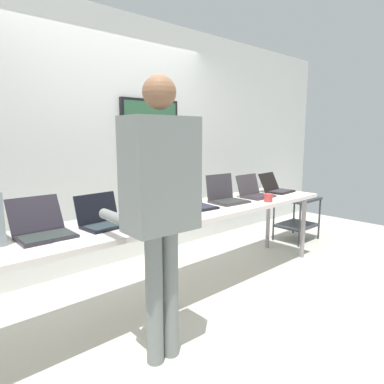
{
  "coord_description": "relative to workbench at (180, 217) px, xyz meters",
  "views": [
    {
      "loc": [
        -1.95,
        -2.29,
        1.46
      ],
      "look_at": [
        0.17,
        0.02,
        0.93
      ],
      "focal_mm": 32.31,
      "sensor_mm": 36.0,
      "label": 1
    }
  ],
  "objects": [
    {
      "name": "laptop_station_1",
      "position": [
        -0.74,
        0.03,
        0.1
      ],
      "size": [
        0.37,
        0.31,
        0.24
      ],
      "color": "black",
      "rests_on": "workbench"
    },
    {
      "name": "workbench",
      "position": [
        0.0,
        0.0,
        0.0
      ],
      "size": [
        3.62,
        0.7,
        0.78
      ],
      "color": "silver",
      "rests_on": "ground"
    },
    {
      "name": "laptop_station_2",
      "position": [
        -0.27,
        0.04,
        0.11
      ],
      "size": [
        0.33,
        0.32,
        0.28
      ],
      "color": "#393A3E",
      "rests_on": "workbench"
    },
    {
      "name": "laptop_station_4",
      "position": [
        0.64,
        0.03,
        0.11
      ],
      "size": [
        0.37,
        0.33,
        0.28
      ],
      "color": "#373339",
      "rests_on": "workbench"
    },
    {
      "name": "storage_cart",
      "position": [
        2.28,
        0.18,
        -0.33
      ],
      "size": [
        0.56,
        0.44,
        0.6
      ],
      "color": "#30343A",
      "rests_on": "ground"
    },
    {
      "name": "laptop_station_0",
      "position": [
        -1.17,
        0.07,
        0.1
      ],
      "size": [
        0.36,
        0.4,
        0.25
      ],
      "color": "#27232B",
      "rests_on": "workbench"
    },
    {
      "name": "laptop_station_3",
      "position": [
        0.21,
        0.04,
        0.11
      ],
      "size": [
        0.33,
        0.32,
        0.27
      ],
      "color": "black",
      "rests_on": "workbench"
    },
    {
      "name": "back_wall",
      "position": [
        0.01,
        1.13,
        0.65
      ],
      "size": [
        8.0,
        0.11,
        2.76
      ],
      "color": "silver",
      "rests_on": "ground"
    },
    {
      "name": "ground",
      "position": [
        0.0,
        0.0,
        -0.75
      ],
      "size": [
        8.0,
        8.0,
        0.04
      ],
      "primitive_type": "cube",
      "color": "beige"
    },
    {
      "name": "person",
      "position": [
        -0.69,
        -0.62,
        0.37
      ],
      "size": [
        0.45,
        0.6,
        1.8
      ],
      "color": "gray",
      "rests_on": "ground"
    },
    {
      "name": "paper_sheet",
      "position": [
        -1.06,
        -0.17,
        0.05
      ],
      "size": [
        0.29,
        0.35,
        0.0
      ],
      "color": "white",
      "rests_on": "workbench"
    },
    {
      "name": "coffee_mug",
      "position": [
        0.98,
        -0.25,
        0.09
      ],
      "size": [
        0.09,
        0.09,
        0.08
      ],
      "color": "#C53D3C",
      "rests_on": "workbench"
    },
    {
      "name": "laptop_station_6",
      "position": [
        1.56,
        0.05,
        0.1
      ],
      "size": [
        0.36,
        0.36,
        0.22
      ],
      "color": "black",
      "rests_on": "workbench"
    },
    {
      "name": "laptop_station_5",
      "position": [
        1.1,
        0.02,
        0.1
      ],
      "size": [
        0.35,
        0.31,
        0.24
      ],
      "color": "#3C3638",
      "rests_on": "workbench"
    }
  ]
}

